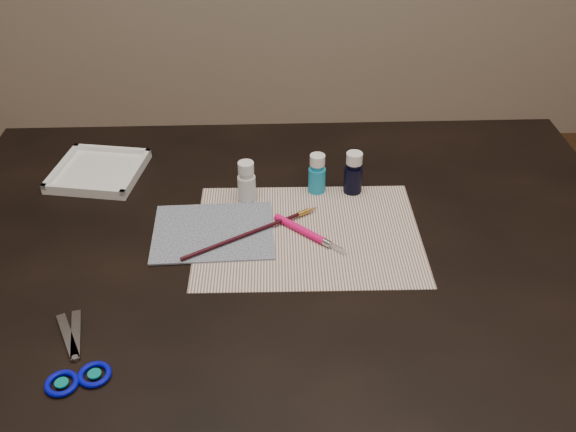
{
  "coord_description": "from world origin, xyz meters",
  "views": [
    {
      "loc": [
        -0.03,
        -0.92,
        1.46
      ],
      "look_at": [
        0.0,
        0.0,
        0.8
      ],
      "focal_mm": 40.0,
      "sensor_mm": 36.0,
      "label": 1
    }
  ],
  "objects_px": {
    "paper": "(308,234)",
    "paint_bottle_navy": "(353,173)",
    "paint_bottle_cyan": "(317,174)",
    "paint_bottle_white": "(247,182)",
    "palette_tray": "(99,171)",
    "canvas": "(213,232)",
    "scissors": "(69,351)"
  },
  "relations": [
    {
      "from": "canvas",
      "to": "paint_bottle_white",
      "type": "relative_size",
      "value": 2.57
    },
    {
      "from": "paint_bottle_white",
      "to": "scissors",
      "type": "distance_m",
      "value": 0.47
    },
    {
      "from": "paint_bottle_white",
      "to": "paint_bottle_cyan",
      "type": "xyz_separation_m",
      "value": [
        0.14,
        0.03,
        -0.0
      ]
    },
    {
      "from": "paper",
      "to": "paint_bottle_navy",
      "type": "height_order",
      "value": "paint_bottle_navy"
    },
    {
      "from": "canvas",
      "to": "palette_tray",
      "type": "xyz_separation_m",
      "value": [
        -0.25,
        0.21,
        0.01
      ]
    },
    {
      "from": "paint_bottle_cyan",
      "to": "paint_bottle_white",
      "type": "bearing_deg",
      "value": -169.11
    },
    {
      "from": "canvas",
      "to": "scissors",
      "type": "height_order",
      "value": "scissors"
    },
    {
      "from": "paper",
      "to": "paint_bottle_white",
      "type": "relative_size",
      "value": 4.78
    },
    {
      "from": "paper",
      "to": "paint_bottle_navy",
      "type": "xyz_separation_m",
      "value": [
        0.1,
        0.14,
        0.04
      ]
    },
    {
      "from": "paper",
      "to": "palette_tray",
      "type": "distance_m",
      "value": 0.48
    },
    {
      "from": "canvas",
      "to": "palette_tray",
      "type": "height_order",
      "value": "palette_tray"
    },
    {
      "from": "paint_bottle_white",
      "to": "paint_bottle_navy",
      "type": "relative_size",
      "value": 0.97
    },
    {
      "from": "canvas",
      "to": "paint_bottle_white",
      "type": "xyz_separation_m",
      "value": [
        0.06,
        0.11,
        0.04
      ]
    },
    {
      "from": "paper",
      "to": "palette_tray",
      "type": "relative_size",
      "value": 2.37
    },
    {
      "from": "scissors",
      "to": "palette_tray",
      "type": "xyz_separation_m",
      "value": [
        -0.06,
        0.5,
        0.01
      ]
    },
    {
      "from": "paper",
      "to": "canvas",
      "type": "height_order",
      "value": "canvas"
    },
    {
      "from": "scissors",
      "to": "paint_bottle_white",
      "type": "bearing_deg",
      "value": -58.89
    },
    {
      "from": "palette_tray",
      "to": "paint_bottle_cyan",
      "type": "bearing_deg",
      "value": -9.96
    },
    {
      "from": "paper",
      "to": "paint_bottle_white",
      "type": "bearing_deg",
      "value": 134.24
    },
    {
      "from": "paint_bottle_white",
      "to": "palette_tray",
      "type": "bearing_deg",
      "value": 161.22
    },
    {
      "from": "paint_bottle_navy",
      "to": "paper",
      "type": "bearing_deg",
      "value": -125.39
    },
    {
      "from": "palette_tray",
      "to": "paint_bottle_navy",
      "type": "bearing_deg",
      "value": -9.07
    },
    {
      "from": "paint_bottle_navy",
      "to": "scissors",
      "type": "bearing_deg",
      "value": -138.29
    },
    {
      "from": "canvas",
      "to": "palette_tray",
      "type": "relative_size",
      "value": 1.27
    },
    {
      "from": "paper",
      "to": "scissors",
      "type": "distance_m",
      "value": 0.46
    },
    {
      "from": "paint_bottle_navy",
      "to": "paint_bottle_cyan",
      "type": "bearing_deg",
      "value": 176.64
    },
    {
      "from": "canvas",
      "to": "paint_bottle_cyan",
      "type": "xyz_separation_m",
      "value": [
        0.2,
        0.13,
        0.04
      ]
    },
    {
      "from": "scissors",
      "to": "paint_bottle_navy",
      "type": "bearing_deg",
      "value": -74.17
    },
    {
      "from": "paint_bottle_white",
      "to": "paper",
      "type": "bearing_deg",
      "value": -45.76
    },
    {
      "from": "paint_bottle_white",
      "to": "palette_tray",
      "type": "height_order",
      "value": "paint_bottle_white"
    },
    {
      "from": "paper",
      "to": "paint_bottle_navy",
      "type": "relative_size",
      "value": 4.63
    },
    {
      "from": "paint_bottle_navy",
      "to": "palette_tray",
      "type": "distance_m",
      "value": 0.53
    }
  ]
}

